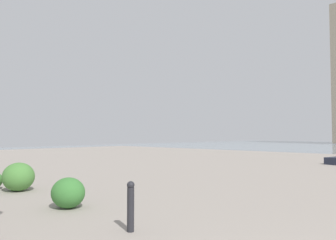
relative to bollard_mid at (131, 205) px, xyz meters
The scene contains 3 objects.
bollard_mid is the anchor object (origin of this frame).
shrub_round 5.30m from the bollard_mid, ahead, with size 0.96×0.86×0.81m.
shrub_wide 2.32m from the bollard_mid, ahead, with size 0.79×0.71×0.67m.
Camera 1 is at (0.36, 2.48, 1.63)m, focal length 33.91 mm.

